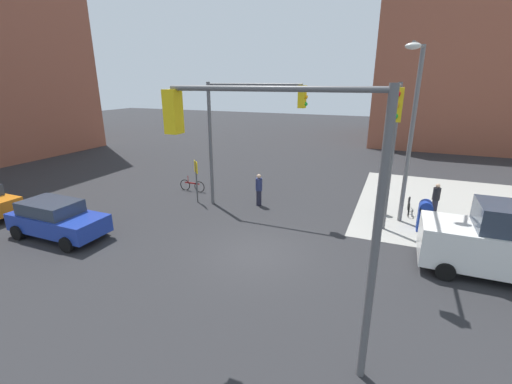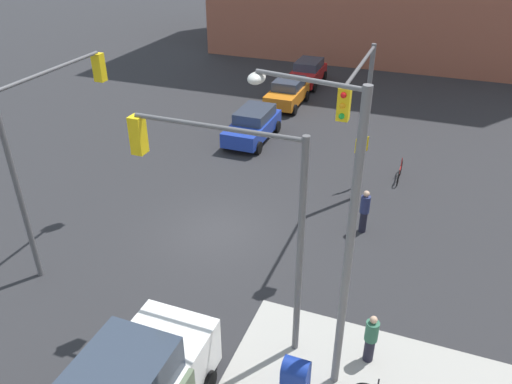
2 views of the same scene
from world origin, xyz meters
name	(u,v)px [view 1 (image 1 of 2)]	position (x,y,z in m)	size (l,w,h in m)	color
ground_plane	(256,254)	(0.00, 0.00, 0.00)	(120.00, 120.00, 0.00)	#28282B
sidewalk_corner	(477,210)	(9.00, 9.00, 0.01)	(12.00, 12.00, 0.01)	#9E9B93
traffic_signal_nw_corner	(244,121)	(-2.50, 4.50, 4.62)	(5.26, 0.36, 6.50)	#59595B
traffic_signal_se_corner	(287,176)	(2.58, -4.50, 4.61)	(5.07, 0.36, 6.50)	#59595B
traffic_signal_ne_corner	(394,135)	(4.50, 2.73, 4.58)	(0.36, 4.73, 6.50)	#59595B
street_lamp_corner	(411,125)	(5.13, 5.44, 4.70)	(0.80, 2.64, 8.00)	slate
warning_sign_two_way	(196,174)	(-5.40, 4.35, 1.64)	(0.48, 0.48, 2.40)	#4C4C4C
mailbox_blue	(425,215)	(6.20, 5.00, 0.76)	(0.56, 0.64, 1.43)	navy
sedan_blue	(57,219)	(-8.61, -1.87, 0.84)	(4.33, 2.02, 1.62)	#1E389E
van_white_delivery	(511,243)	(8.65, 1.80, 1.28)	(5.40, 2.32, 2.62)	white
pedestrian_crossing	(436,199)	(6.80, 7.40, 0.85)	(0.36, 0.36, 1.64)	black
pedestrian_waiting	(259,189)	(-2.00, 5.20, 0.93)	(0.36, 0.36, 1.78)	navy
pedestrian_walking_north	(380,198)	(4.20, 6.50, 0.81)	(0.36, 0.36, 1.58)	#2D664C
bicycle_leaning_on_fence	(409,206)	(5.60, 7.20, 0.35)	(0.05, 1.75, 0.97)	black
bicycle_at_crosswalk	(192,186)	(-6.80, 6.00, 0.35)	(1.75, 0.05, 0.97)	black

